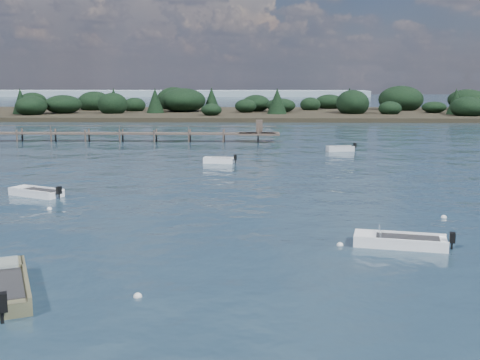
{
  "coord_description": "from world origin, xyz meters",
  "views": [
    {
      "loc": [
        3.6,
        -26.24,
        7.89
      ],
      "look_at": [
        2.53,
        14.0,
        1.0
      ],
      "focal_mm": 45.0,
      "sensor_mm": 36.0,
      "label": 1
    }
  ],
  "objects_px": {
    "dinghy_mid_grey": "(36,194)",
    "dinghy_near_olive": "(1,290)",
    "dinghy_mid_white_a": "(400,243)",
    "tender_far_grey_b": "(340,150)",
    "tender_far_white": "(219,161)",
    "jetty": "(53,133)"
  },
  "relations": [
    {
      "from": "dinghy_near_olive",
      "to": "tender_far_white",
      "type": "distance_m",
      "value": 35.01
    },
    {
      "from": "dinghy_mid_grey",
      "to": "dinghy_mid_white_a",
      "type": "distance_m",
      "value": 24.58
    },
    {
      "from": "tender_far_grey_b",
      "to": "jetty",
      "type": "distance_m",
      "value": 35.73
    },
    {
      "from": "tender_far_white",
      "to": "jetty",
      "type": "xyz_separation_m",
      "value": [
        -21.89,
        18.85,
        0.83
      ]
    },
    {
      "from": "tender_far_grey_b",
      "to": "dinghy_mid_white_a",
      "type": "distance_m",
      "value": 37.19
    },
    {
      "from": "dinghy_mid_grey",
      "to": "jetty",
      "type": "height_order",
      "value": "jetty"
    },
    {
      "from": "tender_far_grey_b",
      "to": "dinghy_mid_white_a",
      "type": "relative_size",
      "value": 0.71
    },
    {
      "from": "tender_far_white",
      "to": "jetty",
      "type": "bearing_deg",
      "value": 139.26
    },
    {
      "from": "dinghy_near_olive",
      "to": "jetty",
      "type": "bearing_deg",
      "value": 106.66
    },
    {
      "from": "dinghy_near_olive",
      "to": "tender_far_grey_b",
      "type": "distance_m",
      "value": 47.73
    },
    {
      "from": "dinghy_mid_grey",
      "to": "dinghy_mid_white_a",
      "type": "bearing_deg",
      "value": -28.29
    },
    {
      "from": "tender_far_grey_b",
      "to": "dinghy_near_olive",
      "type": "bearing_deg",
      "value": -112.81
    },
    {
      "from": "dinghy_mid_grey",
      "to": "tender_far_grey_b",
      "type": "relative_size",
      "value": 1.22
    },
    {
      "from": "tender_far_grey_b",
      "to": "tender_far_white",
      "type": "relative_size",
      "value": 1.05
    },
    {
      "from": "dinghy_near_olive",
      "to": "jetty",
      "type": "height_order",
      "value": "jetty"
    },
    {
      "from": "dinghy_mid_white_a",
      "to": "jetty",
      "type": "distance_m",
      "value": 56.54
    },
    {
      "from": "dinghy_mid_grey",
      "to": "dinghy_mid_white_a",
      "type": "xyz_separation_m",
      "value": [
        21.64,
        -11.65,
        -0.0
      ]
    },
    {
      "from": "tender_far_white",
      "to": "dinghy_mid_white_a",
      "type": "bearing_deg",
      "value": -69.57
    },
    {
      "from": "dinghy_near_olive",
      "to": "dinghy_mid_white_a",
      "type": "height_order",
      "value": "dinghy_near_olive"
    },
    {
      "from": "dinghy_mid_grey",
      "to": "dinghy_near_olive",
      "type": "bearing_deg",
      "value": -73.66
    },
    {
      "from": "dinghy_near_olive",
      "to": "tender_far_white",
      "type": "xyz_separation_m",
      "value": [
        5.92,
        34.51,
        -0.03
      ]
    },
    {
      "from": "dinghy_mid_grey",
      "to": "tender_far_grey_b",
      "type": "xyz_separation_m",
      "value": [
        23.94,
        25.47,
        0.02
      ]
    }
  ]
}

